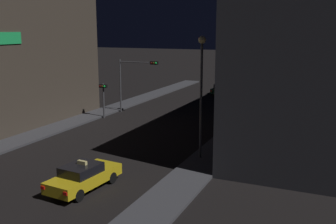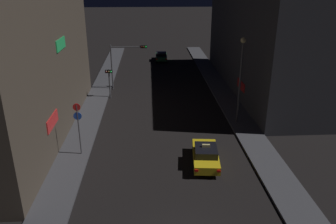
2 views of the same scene
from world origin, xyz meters
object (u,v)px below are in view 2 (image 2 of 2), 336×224
at_px(taxi, 206,155).
at_px(traffic_light_overhead, 125,57).
at_px(sign_pole_left, 78,124).
at_px(street_lamp_near_block, 241,68).
at_px(traffic_light_left_kerb, 109,77).
at_px(far_car, 161,56).

height_order(taxi, traffic_light_overhead, traffic_light_overhead).
distance_m(sign_pole_left, street_lamp_near_block, 14.74).
relative_size(traffic_light_overhead, sign_pole_left, 1.32).
bearing_deg(taxi, street_lamp_near_block, 60.02).
relative_size(traffic_light_overhead, street_lamp_near_block, 0.69).
distance_m(traffic_light_left_kerb, street_lamp_near_block, 15.20).
xyz_separation_m(far_car, traffic_light_overhead, (-4.87, -15.07, 3.21)).
distance_m(taxi, traffic_light_overhead, 19.84).
relative_size(far_car, street_lamp_near_block, 0.57).
distance_m(taxi, far_car, 33.47).
height_order(traffic_light_overhead, sign_pole_left, traffic_light_overhead).
relative_size(traffic_light_overhead, traffic_light_left_kerb, 1.62).
bearing_deg(street_lamp_near_block, far_car, 103.07).
distance_m(far_car, traffic_light_left_kerb, 19.49).
height_order(far_car, traffic_light_left_kerb, traffic_light_left_kerb).
bearing_deg(taxi, far_car, 93.39).
bearing_deg(street_lamp_near_block, taxi, -119.98).
relative_size(taxi, sign_pole_left, 1.11).
distance_m(far_car, traffic_light_overhead, 16.16).
bearing_deg(street_lamp_near_block, traffic_light_left_kerb, 147.65).
distance_m(taxi, street_lamp_near_block, 9.44).
relative_size(taxi, street_lamp_near_block, 0.58).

